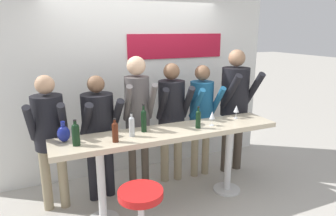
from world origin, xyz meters
name	(u,v)px	position (x,y,z in m)	size (l,w,h in m)	color
ground_plane	(170,204)	(0.00, 0.00, 0.00)	(40.00, 40.00, 0.00)	#B2ADA3
back_wall	(138,80)	(0.01, 1.21, 1.38)	(4.29, 0.12, 2.74)	silver
tasting_table	(171,142)	(0.00, 0.00, 0.82)	(2.69, 0.52, 0.97)	beige
bar_stool	(141,212)	(-0.60, -0.67, 0.46)	(0.44, 0.44, 0.69)	silver
person_far_left	(49,129)	(-1.30, 0.48, 1.01)	(0.46, 0.55, 1.63)	gray
person_left	(99,126)	(-0.74, 0.51, 0.97)	(0.51, 0.58, 1.59)	black
person_center_left	(138,109)	(-0.24, 0.49, 1.14)	(0.41, 0.55, 1.80)	#473D33
person_center	(172,110)	(0.27, 0.57, 1.04)	(0.47, 0.57, 1.68)	gray
person_center_right	(202,109)	(0.73, 0.54, 1.02)	(0.40, 0.51, 1.64)	gray
person_right	(235,98)	(1.25, 0.50, 1.14)	(0.48, 0.59, 1.84)	#473D33
wine_bottle_0	(115,131)	(-0.68, -0.10, 1.09)	(0.07, 0.07, 0.26)	#4C1E0F
wine_bottle_1	(132,125)	(-0.47, -0.01, 1.10)	(0.06, 0.06, 0.27)	#B7BCC1
wine_bottle_2	(198,118)	(0.33, -0.05, 1.09)	(0.06, 0.06, 0.27)	black
wine_bottle_3	(76,133)	(-1.07, -0.04, 1.10)	(0.08, 0.08, 0.27)	black
wine_bottle_4	(144,120)	(-0.30, 0.08, 1.11)	(0.06, 0.06, 0.32)	black
wine_glass_0	(212,116)	(0.53, -0.04, 1.10)	(0.07, 0.07, 0.18)	silver
wine_glass_1	(236,109)	(0.99, 0.10, 1.10)	(0.07, 0.07, 0.18)	silver
decorative_vase	(64,133)	(-1.17, 0.12, 1.06)	(0.13, 0.13, 0.22)	navy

